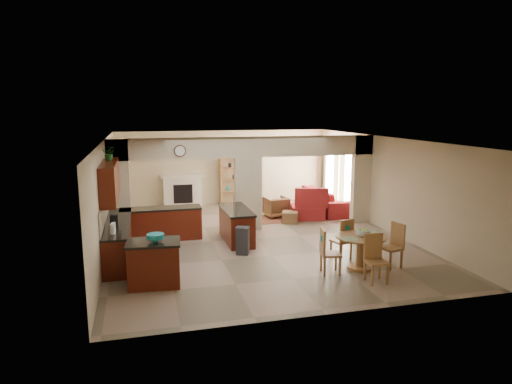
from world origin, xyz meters
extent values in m
plane|color=gray|center=(0.00, 0.00, 0.00)|extent=(10.00, 10.00, 0.00)
plane|color=white|center=(0.00, 0.00, 2.80)|extent=(10.00, 10.00, 0.00)
plane|color=beige|center=(0.00, 5.00, 1.40)|extent=(8.00, 0.00, 8.00)
plane|color=beige|center=(0.00, -5.00, 1.40)|extent=(8.00, 0.00, 8.00)
plane|color=beige|center=(-4.00, 0.00, 1.40)|extent=(0.00, 10.00, 10.00)
plane|color=beige|center=(4.00, 0.00, 1.40)|extent=(0.00, 10.00, 10.00)
cube|color=beige|center=(-3.70, 1.00, 1.40)|extent=(0.60, 0.25, 2.80)
cube|color=beige|center=(0.00, 1.00, 1.10)|extent=(0.80, 0.25, 2.20)
cube|color=beige|center=(3.70, 1.00, 1.40)|extent=(0.60, 0.25, 2.80)
cube|color=beige|center=(0.00, 1.00, 2.50)|extent=(8.00, 0.25, 0.60)
cube|color=#471008|center=(-3.70, -0.80, 0.43)|extent=(0.60, 3.20, 0.86)
cube|color=black|center=(-3.70, -0.80, 0.89)|extent=(0.62, 3.22, 0.05)
cube|color=tan|center=(-3.98, -0.80, 1.20)|extent=(0.02, 3.20, 0.55)
cube|color=#471008|center=(-2.60, 0.57, 0.43)|extent=(2.20, 0.60, 0.86)
cube|color=black|center=(-2.60, 0.57, 0.89)|extent=(2.22, 0.62, 0.05)
cube|color=#471008|center=(-3.82, -0.80, 1.92)|extent=(0.35, 2.40, 0.90)
cube|color=#471008|center=(-0.60, -0.10, 0.43)|extent=(0.65, 1.80, 0.86)
cube|color=black|center=(-0.60, -0.10, 0.89)|extent=(0.70, 1.85, 0.05)
cube|color=silver|center=(-0.60, -0.95, 0.42)|extent=(0.58, 0.04, 0.70)
cylinder|color=#4A2818|center=(-2.00, 0.85, 2.45)|extent=(0.34, 0.03, 0.34)
cube|color=brown|center=(1.20, 2.10, 0.01)|extent=(1.60, 1.30, 0.01)
cube|color=silver|center=(-1.60, 4.84, 0.55)|extent=(1.40, 0.28, 1.10)
cube|color=black|center=(-1.60, 4.70, 0.50)|extent=(0.70, 0.04, 0.70)
cube|color=silver|center=(-1.60, 4.82, 1.15)|extent=(1.60, 0.35, 0.10)
cube|color=brown|center=(0.35, 4.82, 0.90)|extent=(1.00, 0.32, 1.80)
cube|color=white|center=(3.97, 2.30, 1.20)|extent=(0.02, 0.90, 1.90)
cube|color=white|center=(3.97, 4.00, 1.20)|extent=(0.02, 0.90, 1.90)
cube|color=white|center=(3.97, 3.15, 1.05)|extent=(0.02, 0.70, 2.10)
cube|color=#391C16|center=(3.93, 1.70, 1.20)|extent=(0.10, 0.28, 2.30)
cube|color=#391C16|center=(3.93, 2.90, 1.20)|extent=(0.10, 0.28, 2.30)
cube|color=#391C16|center=(3.93, 3.40, 1.20)|extent=(0.10, 0.28, 2.30)
cube|color=#391C16|center=(3.93, 4.60, 1.20)|extent=(0.10, 0.28, 2.30)
cylinder|color=white|center=(1.50, 3.00, 2.56)|extent=(1.00, 1.00, 0.10)
cube|color=#471008|center=(-2.91, -2.81, 0.45)|extent=(1.10, 0.81, 0.89)
cube|color=black|center=(-2.91, -2.81, 0.92)|extent=(1.15, 0.87, 0.05)
cylinder|color=teal|center=(-2.86, -2.86, 1.03)|extent=(0.35, 0.35, 0.17)
cube|color=#29292C|center=(-0.69, -1.28, 0.33)|extent=(0.39, 0.36, 0.65)
cylinder|color=brown|center=(1.68, -2.98, 0.76)|extent=(1.14, 1.14, 0.04)
cylinder|color=brown|center=(1.68, -2.98, 0.39)|extent=(0.17, 0.17, 0.74)
cylinder|color=brown|center=(1.68, -2.98, 0.03)|extent=(0.58, 0.58, 0.06)
cylinder|color=#8BBA27|center=(1.69, -3.04, 0.87)|extent=(0.33, 0.33, 0.18)
imported|color=maroon|center=(3.30, 2.79, 0.40)|extent=(2.78, 1.13, 0.81)
cube|color=maroon|center=(2.25, 1.91, 0.22)|extent=(1.26, 1.12, 0.43)
imported|color=maroon|center=(1.30, 2.39, 0.34)|extent=(0.82, 0.84, 0.68)
cube|color=maroon|center=(1.50, 1.48, 0.18)|extent=(0.63, 0.63, 0.36)
imported|color=#144412|center=(-3.82, -0.39, 2.54)|extent=(0.34, 0.30, 0.35)
cube|color=brown|center=(1.55, -2.22, 0.45)|extent=(0.52, 0.52, 0.05)
cube|color=brown|center=(1.67, -2.01, 0.22)|extent=(0.04, 0.04, 0.44)
cube|color=brown|center=(1.34, -2.11, 0.22)|extent=(0.04, 0.04, 0.44)
cube|color=brown|center=(1.77, -2.34, 0.22)|extent=(0.04, 0.04, 0.44)
cube|color=brown|center=(1.44, -2.44, 0.22)|extent=(0.04, 0.04, 0.44)
cube|color=brown|center=(1.61, -2.41, 0.75)|extent=(0.41, 0.16, 0.55)
cube|color=teal|center=(1.62, -2.43, 0.82)|extent=(0.14, 0.05, 0.14)
cube|color=brown|center=(2.42, -3.05, 0.45)|extent=(0.51, 0.51, 0.05)
cube|color=brown|center=(2.21, -2.92, 0.22)|extent=(0.04, 0.04, 0.44)
cube|color=brown|center=(2.30, -3.25, 0.22)|extent=(0.04, 0.04, 0.44)
cube|color=brown|center=(2.55, -2.84, 0.22)|extent=(0.04, 0.04, 0.44)
cube|color=brown|center=(2.63, -3.17, 0.22)|extent=(0.04, 0.04, 0.44)
cube|color=brown|center=(2.61, -3.00, 0.75)|extent=(0.14, 0.42, 0.55)
cube|color=teal|center=(2.63, -3.00, 0.82)|extent=(0.04, 0.14, 0.14)
cube|color=brown|center=(1.61, -3.84, 0.45)|extent=(0.43, 0.43, 0.05)
cube|color=brown|center=(1.44, -4.00, 0.22)|extent=(0.04, 0.04, 0.44)
cube|color=brown|center=(1.78, -4.01, 0.22)|extent=(0.04, 0.04, 0.44)
cube|color=brown|center=(1.45, -3.66, 0.22)|extent=(0.04, 0.04, 0.44)
cube|color=brown|center=(1.79, -3.67, 0.22)|extent=(0.04, 0.04, 0.44)
cube|color=brown|center=(1.62, -3.65, 0.75)|extent=(0.42, 0.05, 0.55)
cube|color=teal|center=(1.62, -3.62, 0.82)|extent=(0.14, 0.01, 0.14)
cube|color=brown|center=(0.90, -3.10, 0.45)|extent=(0.48, 0.48, 0.05)
cube|color=brown|center=(1.04, -3.30, 0.22)|extent=(0.04, 0.04, 0.44)
cube|color=brown|center=(1.09, -2.96, 0.22)|extent=(0.04, 0.04, 0.44)
cube|color=brown|center=(0.70, -3.24, 0.22)|extent=(0.04, 0.04, 0.44)
cube|color=brown|center=(0.75, -2.91, 0.22)|extent=(0.04, 0.04, 0.44)
cube|color=brown|center=(0.71, -3.07, 0.75)|extent=(0.11, 0.42, 0.55)
cube|color=teal|center=(0.68, -3.07, 0.82)|extent=(0.03, 0.14, 0.14)
camera|label=1|loc=(-3.11, -12.05, 3.63)|focal=32.00mm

